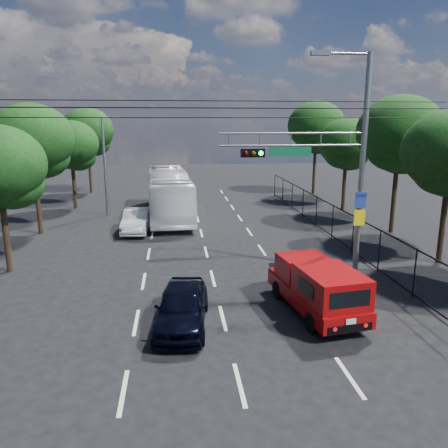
{
  "coord_description": "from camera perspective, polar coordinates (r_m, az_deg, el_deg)",
  "views": [
    {
      "loc": [
        -1.56,
        -10.07,
        6.74
      ],
      "look_at": [
        0.33,
        6.51,
        2.8
      ],
      "focal_mm": 35.0,
      "sensor_mm": 36.0,
      "label": 1
    }
  ],
  "objects": [
    {
      "name": "tree_left_e",
      "position": [
        43.85,
        -17.37,
        11.12
      ],
      "size": [
        4.92,
        4.92,
        7.99
      ],
      "color": "black",
      "rests_on": "ground"
    },
    {
      "name": "tree_right_d",
      "position": [
        34.67,
        15.73,
        9.69
      ],
      "size": [
        4.32,
        4.32,
        7.02
      ],
      "color": "black",
      "rests_on": "ground"
    },
    {
      "name": "white_bus",
      "position": [
        31.81,
        -7.22,
        4.01
      ],
      "size": [
        3.45,
        12.1,
        3.33
      ],
      "primitive_type": "imported",
      "rotation": [
        0.0,
        0.0,
        0.06
      ],
      "color": "white",
      "rests_on": "ground"
    },
    {
      "name": "ground",
      "position": [
        12.22,
        2.04,
        -20.21
      ],
      "size": [
        120.0,
        120.0,
        0.0
      ],
      "primitive_type": "plane",
      "color": "black",
      "rests_on": "ground"
    },
    {
      "name": "utility_wires",
      "position": [
        18.97,
        -1.84,
        14.77
      ],
      "size": [
        22.0,
        5.04,
        0.74
      ],
      "color": "black",
      "rests_on": "ground"
    },
    {
      "name": "tree_left_c",
      "position": [
        28.34,
        -23.69,
        9.48
      ],
      "size": [
        4.8,
        4.8,
        7.8
      ],
      "color": "black",
      "rests_on": "ground"
    },
    {
      "name": "red_pickup",
      "position": [
        16.08,
        12.02,
        -7.93
      ],
      "size": [
        2.51,
        5.23,
        1.88
      ],
      "color": "black",
      "rests_on": "ground"
    },
    {
      "name": "lane_markings",
      "position": [
        25.04,
        -2.69,
        -2.33
      ],
      "size": [
        6.12,
        38.0,
        0.01
      ],
      "color": "beige",
      "rests_on": "ground"
    },
    {
      "name": "navy_hatchback",
      "position": [
        14.91,
        -5.54,
        -10.64
      ],
      "size": [
        2.13,
        4.32,
        1.42
      ],
      "primitive_type": "imported",
      "rotation": [
        0.0,
        0.0,
        -0.11
      ],
      "color": "black",
      "rests_on": "ground"
    },
    {
      "name": "fence_right",
      "position": [
        24.72,
        15.45,
        -0.55
      ],
      "size": [
        0.06,
        34.03,
        2.0
      ],
      "color": "black",
      "rests_on": "ground"
    },
    {
      "name": "tree_left_d",
      "position": [
        36.01,
        -19.3,
        9.34
      ],
      "size": [
        4.2,
        4.2,
        6.83
      ],
      "color": "black",
      "rests_on": "ground"
    },
    {
      "name": "signal_mast",
      "position": [
        19.37,
        14.37,
        8.45
      ],
      "size": [
        6.43,
        0.39,
        9.5
      ],
      "color": "slate",
      "rests_on": "ground"
    },
    {
      "name": "tree_right_e",
      "position": [
        42.21,
        11.96,
        11.92
      ],
      "size": [
        5.28,
        5.28,
        8.58
      ],
      "color": "black",
      "rests_on": "ground"
    },
    {
      "name": "white_van",
      "position": [
        27.71,
        -11.37,
        0.45
      ],
      "size": [
        1.64,
        4.33,
        1.41
      ],
      "primitive_type": "imported",
      "rotation": [
        0.0,
        0.0,
        -0.04
      ],
      "color": "silver",
      "rests_on": "ground"
    },
    {
      "name": "tree_right_c",
      "position": [
        28.45,
        21.93,
        10.33
      ],
      "size": [
        5.1,
        5.1,
        8.29
      ],
      "color": "black",
      "rests_on": "ground"
    },
    {
      "name": "streetlight_left",
      "position": [
        32.54,
        -15.05,
        7.91
      ],
      "size": [
        2.09,
        0.22,
        7.08
      ],
      "color": "slate",
      "rests_on": "ground"
    }
  ]
}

